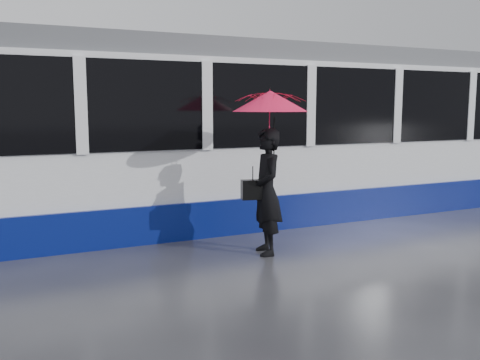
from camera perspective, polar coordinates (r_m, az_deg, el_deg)
ground at (r=7.76m, az=-3.13°, el=-8.55°), size 90.00×90.00×0.00m
rails at (r=10.04m, az=-8.59°, el=-4.79°), size 34.00×1.51×0.02m
tram at (r=10.14m, az=-3.50°, el=4.70°), size 26.00×2.56×3.35m
woman at (r=7.91m, az=2.85°, el=-1.27°), size 0.58×0.76×1.87m
umbrella at (r=7.84m, az=3.23°, el=6.84°), size 1.31×1.31×1.26m
handbag at (r=7.82m, az=1.36°, el=-1.03°), size 0.36×0.21×0.47m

